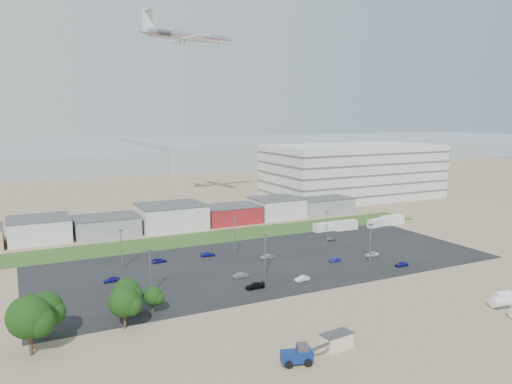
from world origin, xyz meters
TOP-DOWN VIEW (x-y plane):
  - ground at (0.00, 0.00)m, footprint 700.00×700.00m
  - parking_lot at (5.00, 20.00)m, footprint 120.00×50.00m
  - grass_strip at (0.00, 52.00)m, footprint 160.00×16.00m
  - hills_backdrop at (40.00, 315.00)m, footprint 700.00×200.00m
  - building_row at (-17.00, 71.00)m, footprint 170.00×20.00m
  - parking_garage at (90.00, 95.00)m, footprint 80.00×40.00m
  - portable_shed at (-7.96, -29.39)m, footprint 5.73×3.40m
  - telehandler at (-16.63, -30.94)m, footprint 8.38×4.69m
  - storage_tank_nw at (32.45, -29.35)m, footprint 4.60×2.83m
  - storage_tank_ne at (36.24, -26.77)m, footprint 3.97×2.33m
  - box_trailer_a at (38.52, 43.16)m, footprint 7.52×2.50m
  - box_trailer_b at (46.38, 41.66)m, footprint 8.47×2.97m
  - box_trailer_c at (58.67, 40.50)m, footprint 7.65×3.94m
  - box_trailer_d at (66.70, 41.14)m, footprint 8.79×3.04m
  - tree_far_left at (-53.70, -9.08)m, footprint 7.61×7.61m
  - tree_left at (-51.01, -3.87)m, footprint 6.47×6.47m
  - tree_mid at (-37.92, -5.55)m, footprint 6.03×6.03m
  - tree_right at (-36.28, 0.15)m, footprint 5.69×5.69m
  - tree_near at (-31.43, -0.85)m, footprint 4.13×4.13m
  - lightpole_front_l at (-29.13, 9.63)m, footprint 1.18×0.49m
  - lightpole_front_m at (-1.13, 9.65)m, footprint 1.22×0.51m
  - lightpole_front_r at (28.40, 6.86)m, footprint 1.24×0.52m
  - lightpole_back_l at (-30.97, 31.05)m, footprint 1.20×0.50m
  - lightpole_back_m at (-0.37, 29.33)m, footprint 1.27×0.53m
  - lightpole_back_r at (30.20, 29.32)m, footprint 1.15×0.48m
  - airliner at (12.78, 103.26)m, footprint 48.15×36.84m
  - parked_car_0 at (33.16, 11.80)m, footprint 4.21×2.10m
  - parked_car_1 at (21.04, 12.09)m, footprint 3.35×1.21m
  - parked_car_2 at (34.15, 1.04)m, footprint 3.68×1.58m
  - parked_car_3 at (-7.21, 2.94)m, footprint 4.55×1.86m
  - parked_car_4 at (-6.98, 11.28)m, footprint 3.82×1.63m
  - parked_car_5 at (-35.26, 21.85)m, footprint 3.78×1.63m
  - parked_car_6 at (-7.38, 32.08)m, footprint 4.20×2.11m
  - parked_car_7 at (6.05, 22.54)m, footprint 3.83×1.54m
  - parked_car_8 at (33.47, 31.48)m, footprint 3.27×1.35m
  - parked_car_9 at (-21.03, 32.32)m, footprint 4.03×1.98m
  - parked_car_10 at (-35.54, 1.05)m, footprint 3.98×1.69m
  - parked_car_13 at (5.02, 2.54)m, footprint 3.97×1.79m

SIDE VIEW (x-z plane):
  - ground at x=0.00m, z-range 0.00..0.00m
  - parking_lot at x=5.00m, z-range 0.00..0.01m
  - grass_strip at x=0.00m, z-range 0.00..0.02m
  - parked_car_1 at x=21.04m, z-range 0.00..1.10m
  - parked_car_9 at x=-21.03m, z-range 0.00..1.10m
  - parked_car_8 at x=33.47m, z-range 0.00..1.11m
  - parked_car_10 at x=-35.54m, z-range 0.00..1.14m
  - parked_car_0 at x=33.16m, z-range 0.00..1.15m
  - parked_car_6 at x=-7.38m, z-range 0.00..1.17m
  - parked_car_4 at x=-6.98m, z-range 0.00..1.22m
  - parked_car_7 at x=6.05m, z-range 0.00..1.24m
  - parked_car_2 at x=34.15m, z-range 0.00..1.24m
  - parked_car_13 at x=5.02m, z-range 0.00..1.26m
  - parked_car_5 at x=-35.26m, z-range 0.00..1.27m
  - parked_car_3 at x=-7.21m, z-range 0.00..1.32m
  - storage_tank_ne at x=36.24m, z-range 0.00..2.26m
  - storage_tank_nw at x=32.45m, z-range 0.00..2.58m
  - box_trailer_c at x=58.67m, z-range 0.00..2.75m
  - portable_shed at x=-7.96m, z-range 0.00..2.75m
  - box_trailer_a at x=38.52m, z-range 0.00..2.80m
  - box_trailer_b at x=46.38m, z-range 0.00..3.13m
  - box_trailer_d at x=66.70m, z-range 0.00..3.26m
  - telehandler at x=-16.63m, z-range 0.00..3.32m
  - tree_near at x=-31.43m, z-range 0.00..6.19m
  - building_row at x=-17.00m, z-range 0.00..8.00m
  - tree_right at x=-36.28m, z-range 0.00..8.54m
  - hills_backdrop at x=40.00m, z-range 0.00..9.00m
  - tree_mid at x=-37.92m, z-range 0.00..9.04m
  - tree_left at x=-51.01m, z-range 0.00..9.71m
  - lightpole_back_r at x=30.20m, z-range 0.00..9.75m
  - lightpole_front_l at x=-29.13m, z-range 0.00..10.00m
  - lightpole_back_l at x=-30.97m, z-range 0.00..10.16m
  - lightpole_front_m at x=-1.13m, z-range 0.00..10.34m
  - lightpole_front_r at x=28.40m, z-range 0.00..10.55m
  - lightpole_back_m at x=-0.37m, z-range 0.00..10.78m
  - tree_far_left at x=-53.70m, z-range 0.00..11.41m
  - parking_garage at x=90.00m, z-range 0.00..25.00m
  - airliner at x=12.78m, z-range 63.38..76.29m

